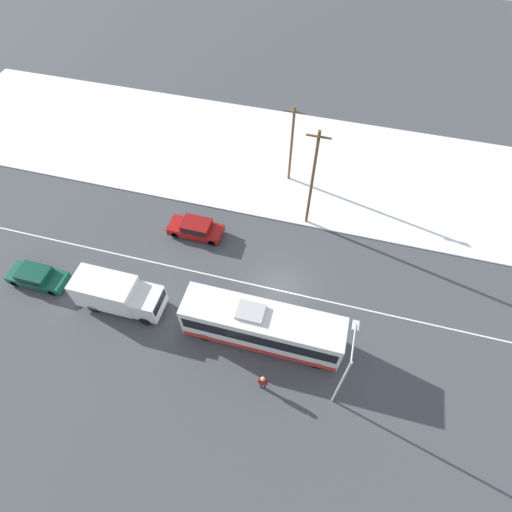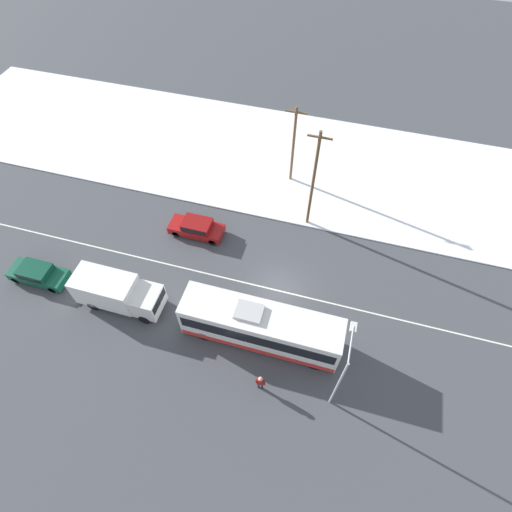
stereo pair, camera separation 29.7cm
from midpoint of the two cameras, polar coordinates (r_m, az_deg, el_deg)
ground_plane at (r=30.83m, az=2.97°, el=-4.92°), size 120.00×120.00×0.00m
snow_lot at (r=40.43m, az=7.82°, el=12.73°), size 80.00×15.71×0.12m
lane_marking_center at (r=30.83m, az=2.97°, el=-4.91°), size 60.00×0.12×0.00m
city_bus at (r=27.39m, az=0.59°, el=-10.03°), size 10.88×2.57×3.56m
box_truck at (r=30.56m, az=-19.52°, el=-5.09°), size 6.39×2.30×2.81m
sedan_car at (r=33.82m, az=-8.82°, el=3.98°), size 4.55×1.80×1.47m
parked_car_near_truck at (r=34.95m, az=-29.06°, el=-2.54°), size 4.54×1.80×1.41m
pedestrian_at_stop at (r=26.61m, az=0.65°, el=-17.54°), size 0.65×0.29×1.80m
streetlamp at (r=24.08m, az=12.21°, el=-15.45°), size 0.36×2.62×6.56m
utility_pole_roadside at (r=31.66m, az=7.77°, el=10.70°), size 1.80×0.24×9.46m
utility_pole_snowlot at (r=36.18m, az=4.85°, el=15.63°), size 1.80×0.24×7.76m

